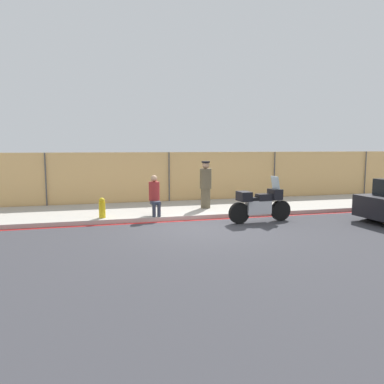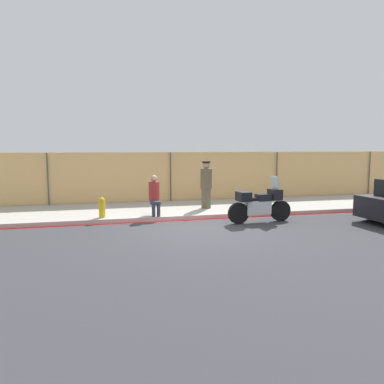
% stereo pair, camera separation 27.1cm
% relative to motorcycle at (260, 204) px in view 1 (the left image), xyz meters
% --- Properties ---
extents(ground_plane, '(120.00, 120.00, 0.00)m').
position_rel_motorcycle_xyz_m(ground_plane, '(-2.07, -0.43, -0.60)').
color(ground_plane, '#38383D').
extents(sidewalk, '(36.17, 3.56, 0.14)m').
position_rel_motorcycle_xyz_m(sidewalk, '(-2.07, 2.70, -0.53)').
color(sidewalk, '#ADA89E').
rests_on(sidewalk, ground_plane).
extents(curb_paint_stripe, '(36.17, 0.18, 0.01)m').
position_rel_motorcycle_xyz_m(curb_paint_stripe, '(-2.07, 0.83, -0.59)').
color(curb_paint_stripe, red).
rests_on(curb_paint_stripe, ground_plane).
extents(storefront_fence, '(34.36, 0.17, 2.20)m').
position_rel_motorcycle_xyz_m(storefront_fence, '(-2.07, 4.57, 0.50)').
color(storefront_fence, '#E5B26B').
rests_on(storefront_fence, ground_plane).
extents(motorcycle, '(2.19, 0.60, 1.48)m').
position_rel_motorcycle_xyz_m(motorcycle, '(0.00, 0.00, 0.00)').
color(motorcycle, black).
rests_on(motorcycle, ground_plane).
extents(officer_standing, '(0.43, 0.43, 1.75)m').
position_rel_motorcycle_xyz_m(officer_standing, '(-1.12, 2.31, 0.44)').
color(officer_standing, brown).
rests_on(officer_standing, sidewalk).
extents(person_seated_on_curb, '(0.36, 0.68, 1.34)m').
position_rel_motorcycle_xyz_m(person_seated_on_curb, '(-3.19, 1.39, 0.29)').
color(person_seated_on_curb, '#2D3342').
rests_on(person_seated_on_curb, sidewalk).
extents(fire_hydrant, '(0.21, 0.26, 0.66)m').
position_rel_motorcycle_xyz_m(fire_hydrant, '(-4.91, 1.31, -0.13)').
color(fire_hydrant, gold).
rests_on(fire_hydrant, sidewalk).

